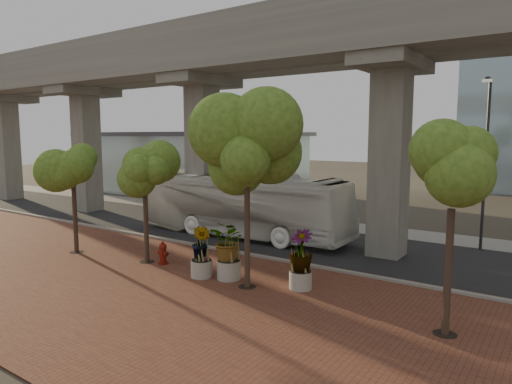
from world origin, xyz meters
The scene contains 18 objects.
ground centered at (0.00, 0.00, 0.00)m, with size 160.00×160.00×0.00m, color #363027.
brick_plaza centered at (0.00, -8.00, 0.03)m, with size 70.00×13.00×0.06m, color brown.
asphalt_road centered at (0.00, 2.00, 0.02)m, with size 90.00×8.00×0.04m, color black.
curb_strip centered at (0.00, -2.00, 0.08)m, with size 70.00×0.25×0.16m, color gray.
far_sidewalk centered at (0.00, 7.50, 0.03)m, with size 90.00×3.00×0.06m, color gray.
transit_viaduct centered at (0.00, 2.00, 7.29)m, with size 72.00×5.60×12.40m.
station_pavilion centered at (-20.00, 16.00, 3.22)m, with size 23.00×13.00×6.30m.
transit_bus centered at (-2.55, 1.50, 1.87)m, with size 3.16×13.44×3.75m, color silver.
fire_hydrant centered at (-1.88, -5.50, 0.56)m, with size 0.52×0.47×1.04m.
planter_front centered at (1.99, -5.52, 1.53)m, with size 2.21×2.21×2.43m.
planter_right centered at (5.00, -4.89, 1.46)m, with size 2.16×2.16×2.30m.
planter_left centered at (0.87, -5.94, 1.40)m, with size 2.01×2.01×2.21m.
street_tree_far_west centered at (-7.08, -6.48, 4.39)m, with size 3.25×3.25×5.84m.
street_tree_near_west centered at (-2.75, -5.68, 4.20)m, with size 3.03×3.03×5.54m.
street_tree_near_east centered at (3.19, -5.89, 5.29)m, with size 4.36×4.36×7.23m.
street_tree_far_east centered at (10.53, -6.02, 4.77)m, with size 3.29×3.29×6.24m.
streetlamp_west centered at (-8.92, 5.40, 4.45)m, with size 0.38×1.10×7.62m.
streetlamp_east centered at (9.67, 5.74, 5.07)m, with size 0.43×1.26×8.69m.
Camera 1 is at (13.28, -19.84, 5.91)m, focal length 32.00 mm.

